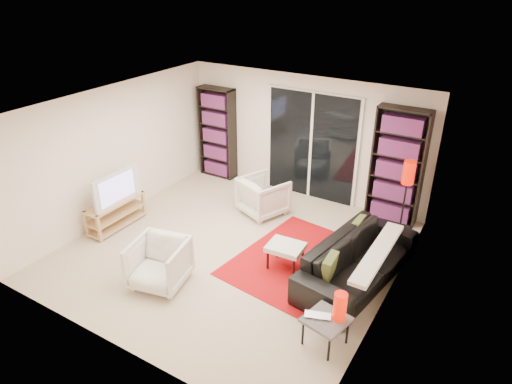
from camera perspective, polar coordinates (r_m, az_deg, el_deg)
floor at (r=7.58m, az=-2.81°, el=-7.21°), size 5.00×5.00×0.00m
wall_back at (r=9.00m, az=5.94°, el=6.89°), size 5.00×0.02×2.40m
wall_front at (r=5.39m, az=-18.19°, el=-8.92°), size 5.00×0.02×2.40m
wall_left at (r=8.54m, az=-17.14°, el=4.71°), size 0.02×5.00×2.40m
wall_right at (r=6.10m, az=16.92°, el=-4.31°), size 0.02×5.00×2.40m
ceiling at (r=6.56m, az=-3.28°, el=10.50°), size 5.00×5.00×0.02m
sliding_door at (r=8.94m, az=6.95°, el=5.68°), size 1.92×0.08×2.16m
bookshelf_left at (r=9.88m, az=-4.86°, el=7.37°), size 0.80×0.30×1.95m
bookshelf_right at (r=8.33m, az=17.23°, el=3.03°), size 0.90×0.30×2.10m
tv_stand at (r=8.46m, az=-17.07°, el=-2.52°), size 0.36×1.14×0.50m
tv at (r=8.21m, az=-17.45°, el=0.64°), size 0.15×1.00×0.58m
rug at (r=7.35m, az=5.10°, el=-8.43°), size 1.92×2.43×0.01m
sofa at (r=6.91m, az=12.65°, el=-8.32°), size 1.23×2.38×0.66m
armchair_back at (r=8.48m, az=0.92°, el=-0.48°), size 1.00×1.01×0.71m
armchair_front at (r=6.80m, az=-12.02°, el=-8.71°), size 0.90×0.92×0.70m
ottoman at (r=7.00m, az=3.72°, el=-7.02°), size 0.57×0.48×0.40m
side_table at (r=5.78m, az=8.75°, el=-15.68°), size 0.57×0.57×0.40m
laptop at (r=5.72m, az=7.68°, el=-15.37°), size 0.37×0.30×0.03m
table_lamp at (r=5.66m, az=10.46°, el=-13.88°), size 0.16×0.16×0.36m
floor_lamp at (r=7.73m, az=18.41°, el=1.35°), size 0.21×0.21×1.43m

